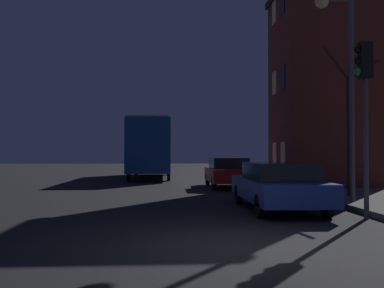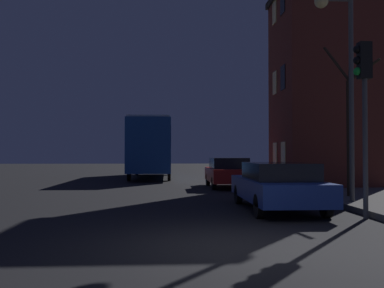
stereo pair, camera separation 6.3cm
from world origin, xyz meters
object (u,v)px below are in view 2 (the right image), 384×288
(bare_tree, at_px, (350,125))
(car_near_lane, at_px, (277,185))
(traffic_light, at_px, (363,92))
(bus, at_px, (151,144))
(streetlamp, at_px, (340,60))
(car_mid_lane, at_px, (228,172))

(bare_tree, bearing_deg, car_near_lane, -144.15)
(traffic_light, relative_size, bus, 0.43)
(traffic_light, bearing_deg, bare_tree, 70.76)
(streetlamp, distance_m, traffic_light, 2.67)
(bare_tree, height_order, bus, bare_tree)
(traffic_light, xyz_separation_m, car_near_lane, (-1.70, 1.70, -2.39))
(streetlamp, xyz_separation_m, bus, (-6.20, 15.71, -2.19))
(traffic_light, height_order, bare_tree, bare_tree)
(traffic_light, xyz_separation_m, bus, (-5.81, 18.02, -0.90))
(bus, relative_size, car_near_lane, 2.16)
(streetlamp, height_order, traffic_light, streetlamp)
(streetlamp, height_order, bare_tree, streetlamp)
(car_mid_lane, bearing_deg, bus, 114.87)
(traffic_light, distance_m, car_mid_lane, 10.13)
(bare_tree, relative_size, bus, 0.52)
(bus, distance_m, car_near_lane, 16.90)
(car_near_lane, bearing_deg, bare_tree, 35.85)
(traffic_light, bearing_deg, streetlamp, 80.58)
(bus, height_order, car_mid_lane, bus)
(streetlamp, height_order, bus, streetlamp)
(streetlamp, xyz_separation_m, car_mid_lane, (-2.32, 7.35, -3.66))
(bus, xyz_separation_m, car_near_lane, (4.11, -16.33, -1.49))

